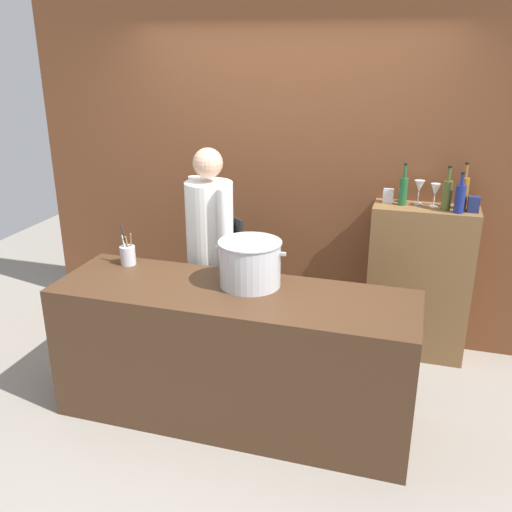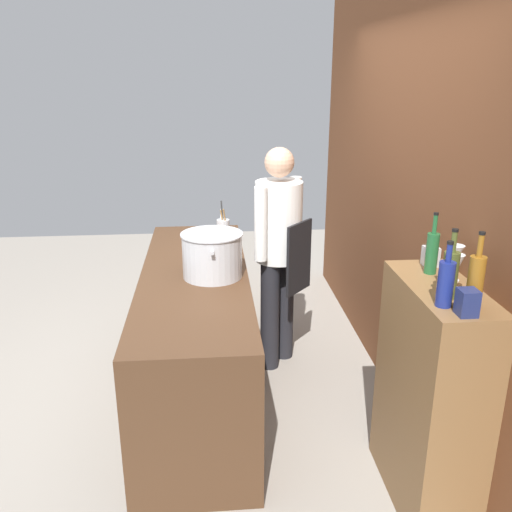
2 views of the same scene
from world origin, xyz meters
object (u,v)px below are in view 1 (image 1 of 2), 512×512
Objects in this scene: wine_bottle_amber at (463,192)px; wine_bottle_olive at (447,194)px; spice_tin_navy at (474,204)px; wine_bottle_green at (403,190)px; stockpot_large at (250,263)px; chef at (211,244)px; wine_glass_wide at (435,191)px; wine_bottle_cobalt at (460,198)px; spice_tin_silver at (388,196)px; utensil_crock at (128,255)px; wine_glass_tall at (419,187)px.

wine_bottle_amber is 0.13m from wine_bottle_olive.
wine_bottle_amber is at bearing 139.84° from spice_tin_navy.
wine_bottle_green is at bearing 175.01° from spice_tin_navy.
stockpot_large is at bearing -128.09° from wine_bottle_green.
stockpot_large is 1.43× the size of wine_bottle_olive.
chef is 9.65× the size of wine_glass_wide.
wine_bottle_cobalt is 1.69× the size of wine_glass_wide.
spice_tin_silver reaches higher than stockpot_large.
spice_tin_silver is (-0.41, 0.08, -0.06)m from wine_bottle_olive.
wine_bottle_olive is (-0.11, -0.06, -0.01)m from wine_bottle_amber.
spice_tin_navy reaches higher than spice_tin_silver.
wine_bottle_cobalt reaches higher than spice_tin_silver.
utensil_crock is at bearing -150.75° from wine_bottle_green.
stockpot_large is 2.55× the size of wine_glass_tall.
spice_tin_silver is at bearing 158.40° from wine_bottle_green.
wine_glass_tall is at bearing 7.07° from spice_tin_silver.
spice_tin_navy is (0.07, -0.06, -0.07)m from wine_bottle_amber.
stockpot_large is 1.61× the size of utensil_crock.
wine_bottle_green is at bearing -147.92° from wine_glass_tall.
chef is at bearing -161.06° from wine_bottle_olive.
chef reaches higher than wine_bottle_amber.
utensil_crock is (-0.46, -0.39, 0.01)m from chef.
chef is at bearing -154.87° from wine_glass_tall.
wine_glass_tall is at bearing 163.61° from spice_tin_navy.
utensil_crock is at bearing -155.25° from wine_bottle_amber.
spice_tin_silver is at bearing 164.25° from wine_bottle_cobalt.
spice_tin_navy is at bearing -121.90° from chef.
spice_tin_silver is at bearing -172.93° from wine_glass_tall.
spice_tin_navy is at bearing -8.10° from spice_tin_silver.
spice_tin_navy is at bearing 37.75° from stockpot_large.
chef is 5.92× the size of utensil_crock.
spice_tin_navy is (0.27, -0.06, -0.06)m from wine_glass_wide.
utensil_crock is at bearing -157.63° from wine_bottle_cobalt.
wine_glass_tall is at bearing 157.48° from wine_glass_wide.
stockpot_large is at bearing -141.66° from wine_bottle_cobalt.
stockpot_large reaches higher than utensil_crock.
wine_glass_wide is (1.98, 1.00, 0.35)m from utensil_crock.
wine_glass_wide reaches higher than spice_tin_silver.
wine_glass_tall is 1.76× the size of spice_tin_silver.
wine_glass_wide is (-0.17, 0.12, 0.01)m from wine_bottle_cobalt.
utensil_crock is at bearing -153.08° from wine_glass_wide.
wine_bottle_olive reaches higher than wine_glass_wide.
wine_bottle_olive is (-0.09, 0.06, 0.01)m from wine_bottle_cobalt.
chef is 1.38m from spice_tin_silver.
wine_bottle_amber is (1.26, 1.10, 0.28)m from stockpot_large.
wine_bottle_green is 0.92× the size of wine_bottle_amber.
wine_bottle_amber is at bearing 27.93° from wine_bottle_olive.
spice_tin_navy is at bearing -0.49° from wine_bottle_olive.
wine_bottle_amber reaches higher than spice_tin_navy.
wine_glass_wide is (1.07, 1.10, 0.28)m from stockpot_large.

